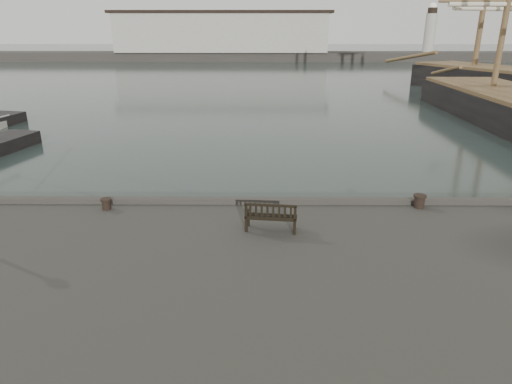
{
  "coord_description": "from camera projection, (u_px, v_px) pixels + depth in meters",
  "views": [
    {
      "loc": [
        0.45,
        -14.75,
        7.27
      ],
      "look_at": [
        0.34,
        -0.5,
        2.1
      ],
      "focal_mm": 32.0,
      "sensor_mm": 36.0,
      "label": 1
    }
  ],
  "objects": [
    {
      "name": "bench",
      "position": [
        271.0,
        222.0,
        13.5
      ],
      "size": [
        1.58,
        0.7,
        0.88
      ],
      "rotation": [
        0.0,
        0.0,
        -0.12
      ],
      "color": "black",
      "rests_on": "quay"
    },
    {
      "name": "breakwater",
      "position": [
        237.0,
        41.0,
        101.39
      ],
      "size": [
        140.0,
        9.5,
        12.2
      ],
      "color": "#383530",
      "rests_on": "ground"
    },
    {
      "name": "ground",
      "position": [
        247.0,
        242.0,
        16.35
      ],
      "size": [
        400.0,
        400.0,
        0.0
      ],
      "primitive_type": "plane",
      "color": "black",
      "rests_on": "ground"
    },
    {
      "name": "bollard_right",
      "position": [
        419.0,
        201.0,
        15.23
      ],
      "size": [
        0.47,
        0.47,
        0.45
      ],
      "primitive_type": "cylinder",
      "rotation": [
        0.0,
        0.0,
        0.12
      ],
      "color": "black",
      "rests_on": "quay"
    },
    {
      "name": "bollard_left",
      "position": [
        106.0,
        204.0,
        15.1
      ],
      "size": [
        0.38,
        0.38,
        0.38
      ],
      "primitive_type": "cylinder",
      "rotation": [
        0.0,
        0.0,
        -0.06
      ],
      "color": "black",
      "rests_on": "quay"
    }
  ]
}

